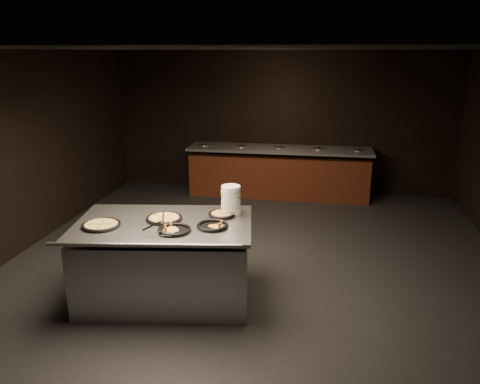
% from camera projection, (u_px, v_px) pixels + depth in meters
% --- Properties ---
extents(room, '(7.02, 8.02, 2.92)m').
position_uv_depth(room, '(255.00, 168.00, 5.93)').
color(room, black).
rests_on(room, ground).
extents(salad_bar, '(3.70, 0.83, 1.18)m').
position_uv_depth(salad_bar, '(279.00, 175.00, 9.58)').
color(salad_bar, '#592215').
rests_on(salad_bar, ground).
extents(serving_counter, '(2.19, 1.58, 0.98)m').
position_uv_depth(serving_counter, '(165.00, 263.00, 5.56)').
color(serving_counter, silver).
rests_on(serving_counter, ground).
extents(plate_stack, '(0.23, 0.23, 0.35)m').
position_uv_depth(plate_stack, '(231.00, 200.00, 5.63)').
color(plate_stack, white).
rests_on(plate_stack, serving_counter).
extents(pan_veggie_whole, '(0.43, 0.43, 0.04)m').
position_uv_depth(pan_veggie_whole, '(101.00, 225.00, 5.28)').
color(pan_veggie_whole, black).
rests_on(pan_veggie_whole, serving_counter).
extents(pan_cheese_whole, '(0.43, 0.43, 0.04)m').
position_uv_depth(pan_cheese_whole, '(164.00, 218.00, 5.48)').
color(pan_cheese_whole, black).
rests_on(pan_cheese_whole, serving_counter).
extents(pan_cheese_slices_a, '(0.34, 0.34, 0.04)m').
position_uv_depth(pan_cheese_slices_a, '(222.00, 214.00, 5.63)').
color(pan_cheese_slices_a, black).
rests_on(pan_cheese_slices_a, serving_counter).
extents(pan_cheese_slices_b, '(0.37, 0.37, 0.04)m').
position_uv_depth(pan_cheese_slices_b, '(174.00, 230.00, 5.13)').
color(pan_cheese_slices_b, black).
rests_on(pan_cheese_slices_b, serving_counter).
extents(pan_veggie_slices, '(0.36, 0.36, 0.04)m').
position_uv_depth(pan_veggie_slices, '(213.00, 226.00, 5.26)').
color(pan_veggie_slices, black).
rests_on(pan_veggie_slices, serving_counter).
extents(server_left, '(0.15, 0.30, 0.15)m').
position_uv_depth(server_left, '(163.00, 218.00, 5.34)').
color(server_left, silver).
rests_on(server_left, serving_counter).
extents(server_right, '(0.34, 0.10, 0.16)m').
position_uv_depth(server_right, '(156.00, 228.00, 5.00)').
color(server_right, silver).
rests_on(server_right, serving_counter).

